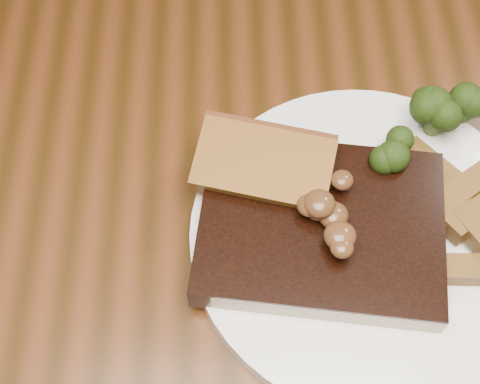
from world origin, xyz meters
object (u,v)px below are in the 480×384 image
object	(u,v)px
steak	(320,227)
garlic_bread	(263,179)
plate	(367,238)
dining_table	(245,246)
potato_wedges	(445,223)

from	to	relation	value
steak	garlic_bread	xyz separation A→B (m)	(-0.04, 0.05, -0.00)
plate	steak	xyz separation A→B (m)	(-0.04, 0.00, 0.02)
dining_table	garlic_bread	xyz separation A→B (m)	(0.01, 0.01, 0.12)
steak	potato_wedges	distance (m)	0.10
steak	garlic_bread	distance (m)	0.06
dining_table	garlic_bread	bearing A→B (deg)	21.27
dining_table	garlic_bread	world-z (taller)	garlic_bread
steak	garlic_bread	bearing A→B (deg)	140.98
plate	dining_table	bearing A→B (deg)	157.14
steak	dining_table	bearing A→B (deg)	152.59
potato_wedges	dining_table	bearing A→B (deg)	166.36
plate	potato_wedges	world-z (taller)	potato_wedges
dining_table	potato_wedges	distance (m)	0.20
plate	steak	size ratio (longest dim) A/B	1.53
potato_wedges	plate	bearing A→B (deg)	-176.83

